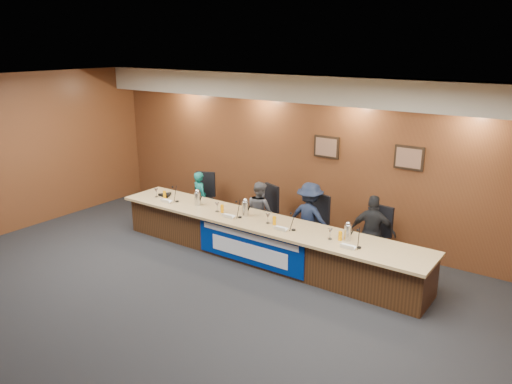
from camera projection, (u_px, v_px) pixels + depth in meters
floor at (168, 316)px, 7.19m from camera, size 10.00×10.00×0.00m
ceiling at (155, 90)px, 6.26m from camera, size 10.00×8.00×0.04m
wall_back at (309, 157)px, 9.84m from camera, size 10.00×0.04×3.20m
soffit at (304, 88)px, 9.26m from camera, size 10.00×0.50×0.50m
dais_body at (262, 241)px, 8.96m from camera, size 6.00×0.80×0.70m
dais_top at (261, 222)px, 8.81m from camera, size 6.10×0.95×0.05m
banner at (249, 247)px, 8.63m from camera, size 2.20×0.02×0.65m
banner_text_upper at (248, 236)px, 8.56m from camera, size 2.00×0.01×0.10m
banner_text_lower at (248, 251)px, 8.64m from camera, size 1.60×0.01×0.28m
wall_photo_left at (327, 147)px, 9.53m from camera, size 0.52×0.04×0.42m
wall_photo_right at (409, 158)px, 8.64m from camera, size 0.52×0.04×0.42m
panelist_a at (200, 198)px, 10.65m from camera, size 0.49×0.40×1.15m
panelist_b at (260, 211)px, 9.78m from camera, size 0.69×0.61×1.19m
panelist_c at (310, 218)px, 9.14m from camera, size 0.88×0.52×1.35m
panelist_d at (373, 233)px, 8.47m from camera, size 0.83×0.49×1.33m
office_chair_a at (203, 201)px, 10.75m from camera, size 0.64×0.64×0.08m
office_chair_b at (263, 215)px, 9.89m from camera, size 0.62×0.62×0.08m
office_chair_c at (312, 227)px, 9.27m from camera, size 0.60×0.60×0.08m
office_chair_d at (374, 241)px, 8.60m from camera, size 0.53×0.53×0.08m
nameplate_a at (165, 201)px, 9.76m from camera, size 0.24×0.08×0.10m
microphone_a at (177, 201)px, 9.83m from camera, size 0.07×0.07×0.02m
juice_glass_a at (165, 195)px, 10.05m from camera, size 0.06×0.06×0.15m
water_glass_a at (156, 193)px, 10.11m from camera, size 0.08×0.08×0.18m
nameplate_b at (227, 216)px, 8.92m from camera, size 0.24×0.08×0.10m
microphone_b at (240, 217)px, 8.95m from camera, size 0.07×0.07×0.02m
juice_glass_b at (222, 209)px, 9.20m from camera, size 0.06×0.06×0.15m
water_glass_b at (217, 207)px, 9.24m from camera, size 0.08×0.08×0.18m
nameplate_c at (279, 228)px, 8.32m from camera, size 0.24×0.08×0.10m
microphone_c at (294, 230)px, 8.35m from camera, size 0.07×0.07×0.02m
juice_glass_c at (274, 221)px, 8.59m from camera, size 0.06×0.06×0.15m
water_glass_c at (268, 218)px, 8.65m from camera, size 0.08×0.08×0.18m
nameplate_d at (347, 246)px, 7.59m from camera, size 0.24×0.08×0.10m
microphone_d at (359, 247)px, 7.64m from camera, size 0.07×0.07×0.02m
juice_glass_d at (340, 236)px, 7.92m from camera, size 0.06×0.06×0.15m
water_glass_d at (330, 234)px, 7.96m from camera, size 0.08×0.08×0.18m
carafe_left at (198, 199)px, 9.61m from camera, size 0.13×0.13×0.25m
carafe_mid at (245, 209)px, 9.03m from camera, size 0.13×0.13×0.26m
carafe_right at (348, 233)px, 7.90m from camera, size 0.12×0.12×0.26m
speakerphone at (166, 195)px, 10.19m from camera, size 0.32×0.32×0.05m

